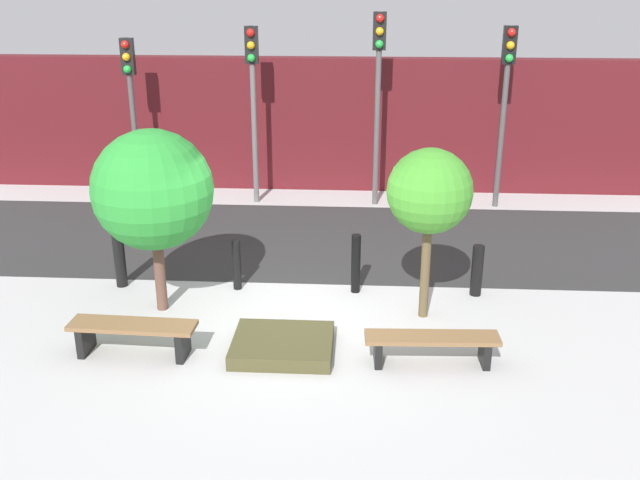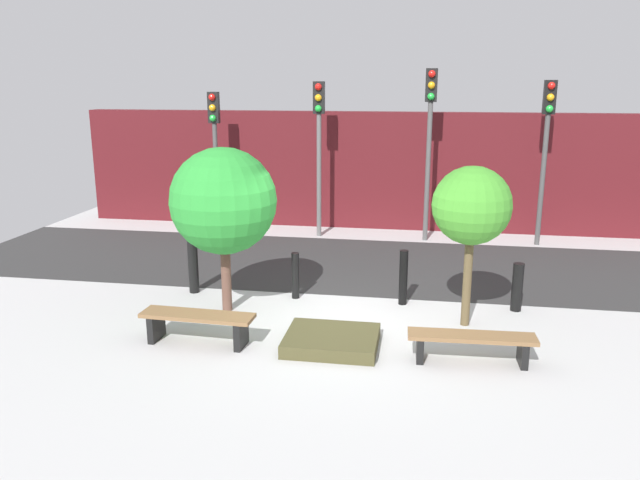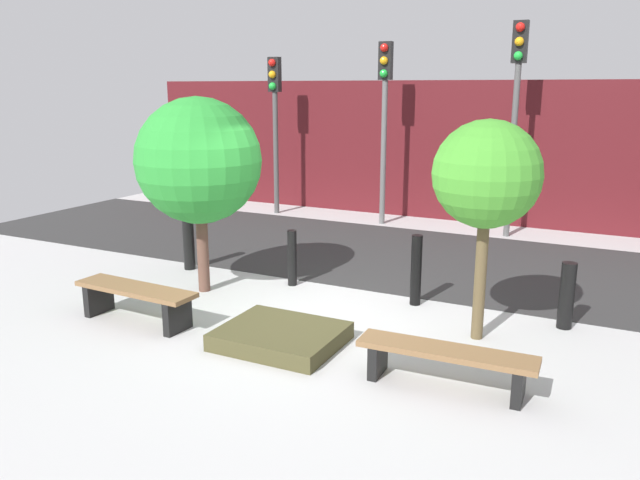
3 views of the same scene
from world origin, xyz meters
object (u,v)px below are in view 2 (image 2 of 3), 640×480
object	(u,v)px
bench_left	(198,322)
traffic_light_east	(547,134)
tree_behind_right_bench	(472,207)
bollard_center	(403,277)
bollard_left	(295,276)
traffic_light_mid_west	(319,132)
bench_right	(471,342)
bollard_right	(517,287)
traffic_light_west	(215,137)
bollard_far_left	(193,264)
traffic_light_mid_east	(430,125)
tree_behind_left_bench	(223,201)
planter_bed	(332,340)

from	to	relation	value
bench_left	traffic_light_east	world-z (taller)	traffic_light_east
tree_behind_right_bench	bollard_center	world-z (taller)	tree_behind_right_bench
bollard_left	traffic_light_mid_west	world-z (taller)	traffic_light_mid_west
bench_right	tree_behind_right_bench	distance (m)	2.21
bollard_right	traffic_light_east	world-z (taller)	traffic_light_east
bollard_left	traffic_light_west	size ratio (longest dim) A/B	0.24
bollard_left	bollard_right	xyz separation A→B (m)	(3.93, 0.00, -0.00)
bollard_far_left	bollard_right	xyz separation A→B (m)	(5.90, 0.00, -0.12)
bench_left	traffic_light_mid_east	distance (m)	8.22
bench_right	bollard_left	size ratio (longest dim) A/B	2.10
bollard_center	bollard_left	bearing A→B (deg)	180.00
traffic_light_east	tree_behind_left_bench	bearing A→B (deg)	-137.44
planter_bed	traffic_light_mid_west	xyz separation A→B (m)	(-1.36, 6.85, 2.58)
bench_left	bollard_left	distance (m)	2.49
traffic_light_mid_west	traffic_light_mid_east	size ratio (longest dim) A/B	0.93
traffic_light_west	bench_left	bearing A→B (deg)	-73.84
bollard_center	bench_left	bearing A→B (deg)	-143.19
bollard_center	traffic_light_east	world-z (taller)	traffic_light_east
bollard_center	bollard_right	size ratio (longest dim) A/B	1.17
bench_left	traffic_light_mid_east	size ratio (longest dim) A/B	0.42
traffic_light_west	traffic_light_mid_east	bearing A→B (deg)	0.01
tree_behind_right_bench	bollard_right	bearing A→B (deg)	41.95
bench_left	bollard_center	bearing A→B (deg)	39.16
bench_left	tree_behind_left_bench	bearing A→B (deg)	92.35
bench_right	traffic_light_west	distance (m)	9.59
planter_bed	traffic_light_east	xyz separation A→B (m)	(4.08, 6.85, 2.60)
planter_bed	bench_right	bearing A→B (deg)	-5.61
bench_left	bollard_right	bearing A→B (deg)	26.72
traffic_light_mid_west	tree_behind_right_bench	bearing A→B (deg)	-58.84
bollard_right	bench_left	bearing A→B (deg)	-155.63
traffic_light_mid_east	traffic_light_east	xyz separation A→B (m)	(2.72, -0.00, -0.17)
bollard_center	traffic_light_mid_west	distance (m)	5.76
bench_right	bollard_far_left	world-z (taller)	bollard_far_left
tree_behind_right_bench	bollard_center	distance (m)	2.00
bollard_right	bench_right	bearing A→B (deg)	-112.08
bollard_far_left	traffic_light_mid_west	xyz separation A→B (m)	(1.59, 4.79, 2.13)
tree_behind_left_bench	traffic_light_mid_east	distance (m)	6.62
traffic_light_west	bollard_far_left	bearing A→B (deg)	-76.77
planter_bed	bollard_far_left	xyz separation A→B (m)	(-2.95, 2.06, 0.45)
tree_behind_right_bench	traffic_light_mid_east	size ratio (longest dim) A/B	0.63
tree_behind_right_bench	traffic_light_mid_east	xyz separation A→B (m)	(-0.68, 5.61, 0.88)
bench_left	bench_right	world-z (taller)	bench_left
bench_right	tree_behind_right_bench	bearing A→B (deg)	87.65
traffic_light_mid_west	traffic_light_east	distance (m)	5.44
bench_left	bollard_far_left	xyz separation A→B (m)	(-0.92, 2.26, 0.21)
bench_left	bollard_right	size ratio (longest dim) A/B	2.05
tree_behind_left_bench	traffic_light_east	size ratio (longest dim) A/B	0.73
planter_bed	traffic_light_mid_east	xyz separation A→B (m)	(1.36, 6.85, 2.77)
tree_behind_left_bench	traffic_light_mid_west	xyz separation A→B (m)	(0.68, 5.61, 0.74)
tree_behind_right_bench	tree_behind_left_bench	bearing A→B (deg)	180.00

